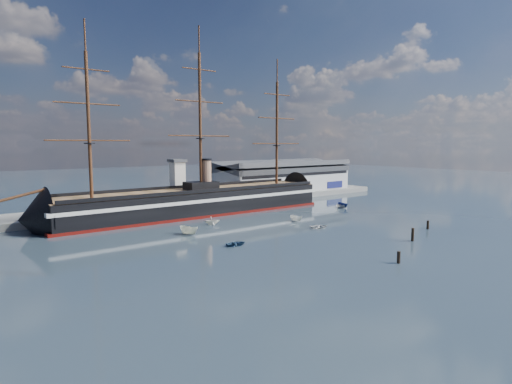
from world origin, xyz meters
TOP-DOWN VIEW (x-y plane):
  - ground at (0.00, 40.00)m, footprint 600.00×600.00m
  - quay at (10.00, 76.00)m, footprint 180.00×18.00m
  - warehouse at (58.00, 80.00)m, footprint 63.00×21.00m
  - quay_tower at (3.00, 73.00)m, footprint 5.00×5.00m
  - warship at (0.45, 60.00)m, footprint 112.96×17.14m
  - motorboat_a at (-14.97, 34.93)m, footprint 7.04×3.93m
  - motorboat_b at (-12.73, 18.57)m, footprint 1.47×2.99m
  - motorboat_c at (18.09, 31.28)m, footprint 5.43×2.14m
  - motorboat_d at (-3.36, 42.45)m, footprint 5.52×7.34m
  - motorboat_e at (15.69, 20.31)m, footprint 2.24×3.15m
  - motorboat_f at (49.09, 39.73)m, footprint 6.10×3.33m
  - motorboat_g at (48.18, 39.52)m, footprint 4.54×3.84m
  - piling_near_mid at (2.47, -11.69)m, footprint 0.64×0.64m
  - piling_near_right at (21.16, -3.38)m, footprint 0.64×0.64m
  - piling_far_right at (36.82, 1.63)m, footprint 0.64×0.64m

SIDE VIEW (x-z plane):
  - ground at x=0.00m, z-range 0.00..0.00m
  - quay at x=10.00m, z-range -1.00..1.00m
  - motorboat_a at x=-14.97m, z-range -1.33..1.33m
  - motorboat_b at x=-12.73m, z-range -0.67..0.67m
  - motorboat_c at x=18.09m, z-range -1.07..1.07m
  - motorboat_d at x=-3.36m, z-range -1.24..1.24m
  - motorboat_e at x=15.69m, z-range -0.68..0.68m
  - motorboat_f at x=49.09m, z-range -1.16..1.16m
  - motorboat_g at x=48.18m, z-range -0.88..0.88m
  - piling_near_mid at x=2.47m, z-range -1.48..1.48m
  - piling_near_right at x=21.16m, z-range -1.87..1.87m
  - piling_far_right at x=36.82m, z-range -1.49..1.49m
  - warship at x=0.45m, z-range -22.93..31.01m
  - warehouse at x=58.00m, z-range 2.18..13.78m
  - quay_tower at x=3.00m, z-range 2.25..17.25m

